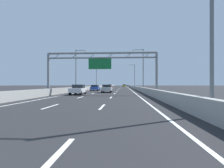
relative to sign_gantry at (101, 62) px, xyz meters
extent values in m
plane|color=#262628|center=(0.03, 72.58, -4.85)|extent=(260.00, 260.00, 0.00)
cube|color=white|center=(-1.77, -14.92, -4.85)|extent=(0.16, 3.00, 0.01)
cube|color=white|center=(-1.77, -5.92, -4.85)|extent=(0.16, 3.00, 0.01)
cube|color=white|center=(-1.77, 3.08, -4.85)|extent=(0.16, 3.00, 0.01)
cube|color=white|center=(-1.77, 12.08, -4.85)|extent=(0.16, 3.00, 0.01)
cube|color=white|center=(-1.77, 21.08, -4.85)|extent=(0.16, 3.00, 0.01)
cube|color=white|center=(-1.77, 30.08, -4.85)|extent=(0.16, 3.00, 0.01)
cube|color=white|center=(-1.77, 39.08, -4.85)|extent=(0.16, 3.00, 0.01)
cube|color=white|center=(-1.77, 48.08, -4.85)|extent=(0.16, 3.00, 0.01)
cube|color=white|center=(-1.77, 57.08, -4.85)|extent=(0.16, 3.00, 0.01)
cube|color=white|center=(-1.77, 66.08, -4.85)|extent=(0.16, 3.00, 0.01)
cube|color=white|center=(-1.77, 75.08, -4.85)|extent=(0.16, 3.00, 0.01)
cube|color=white|center=(-1.77, 84.08, -4.85)|extent=(0.16, 3.00, 0.01)
cube|color=white|center=(-1.77, 93.08, -4.85)|extent=(0.16, 3.00, 0.01)
cube|color=white|center=(-1.77, 102.08, -4.85)|extent=(0.16, 3.00, 0.01)
cube|color=white|center=(-1.77, 111.08, -4.85)|extent=(0.16, 3.00, 0.01)
cube|color=white|center=(-1.77, 120.08, -4.85)|extent=(0.16, 3.00, 0.01)
cube|color=white|center=(-1.77, 129.08, -4.85)|extent=(0.16, 3.00, 0.01)
cube|color=white|center=(1.83, -23.92, -4.85)|extent=(0.16, 3.00, 0.01)
cube|color=white|center=(1.83, -14.92, -4.85)|extent=(0.16, 3.00, 0.01)
cube|color=white|center=(1.83, -5.92, -4.85)|extent=(0.16, 3.00, 0.01)
cube|color=white|center=(1.83, 3.08, -4.85)|extent=(0.16, 3.00, 0.01)
cube|color=white|center=(1.83, 12.08, -4.85)|extent=(0.16, 3.00, 0.01)
cube|color=white|center=(1.83, 21.08, -4.85)|extent=(0.16, 3.00, 0.01)
cube|color=white|center=(1.83, 30.08, -4.85)|extent=(0.16, 3.00, 0.01)
cube|color=white|center=(1.83, 39.08, -4.85)|extent=(0.16, 3.00, 0.01)
cube|color=white|center=(1.83, 48.08, -4.85)|extent=(0.16, 3.00, 0.01)
cube|color=white|center=(1.83, 57.08, -4.85)|extent=(0.16, 3.00, 0.01)
cube|color=white|center=(1.83, 66.08, -4.85)|extent=(0.16, 3.00, 0.01)
cube|color=white|center=(1.83, 75.08, -4.85)|extent=(0.16, 3.00, 0.01)
cube|color=white|center=(1.83, 84.08, -4.85)|extent=(0.16, 3.00, 0.01)
cube|color=white|center=(1.83, 93.08, -4.85)|extent=(0.16, 3.00, 0.01)
cube|color=white|center=(1.83, 102.08, -4.85)|extent=(0.16, 3.00, 0.01)
cube|color=white|center=(1.83, 111.08, -4.85)|extent=(0.16, 3.00, 0.01)
cube|color=white|center=(1.83, 120.08, -4.85)|extent=(0.16, 3.00, 0.01)
cube|color=white|center=(1.83, 129.08, -4.85)|extent=(0.16, 3.00, 0.01)
cube|color=white|center=(-5.22, 60.58, -4.85)|extent=(0.16, 176.00, 0.01)
cube|color=white|center=(5.28, 60.58, -4.85)|extent=(0.16, 176.00, 0.01)
cube|color=#9E9E99|center=(-6.87, 82.58, -4.38)|extent=(0.45, 220.00, 0.95)
cube|color=#9E9E99|center=(6.93, 82.58, -4.38)|extent=(0.45, 220.00, 0.95)
cylinder|color=gray|center=(-8.06, 0.00, -1.75)|extent=(0.36, 0.36, 6.20)
cylinder|color=gray|center=(8.12, 0.00, -1.75)|extent=(0.36, 0.36, 6.20)
cylinder|color=gray|center=(0.03, 0.00, 1.35)|extent=(16.18, 0.32, 0.32)
cylinder|color=gray|center=(0.03, 0.00, 0.65)|extent=(16.18, 0.26, 0.26)
cylinder|color=gray|center=(-6.71, 0.00, 1.00)|extent=(0.74, 0.10, 0.74)
cylinder|color=gray|center=(-4.01, 0.00, 1.00)|extent=(0.74, 0.10, 0.74)
cylinder|color=gray|center=(-1.32, 0.00, 1.00)|extent=(0.74, 0.10, 0.74)
cylinder|color=gray|center=(1.38, 0.00, 1.00)|extent=(0.74, 0.10, 0.74)
cylinder|color=gray|center=(4.08, 0.00, 1.00)|extent=(0.74, 0.10, 0.74)
cylinder|color=gray|center=(6.77, 0.00, 1.00)|extent=(0.74, 0.10, 0.74)
cube|color=#146B33|center=(-0.21, 0.00, -0.25)|extent=(3.40, 0.12, 1.60)
cylinder|color=slate|center=(7.73, -17.93, -0.10)|extent=(0.20, 0.20, 9.50)
cylinder|color=slate|center=(-7.67, 14.92, -0.10)|extent=(0.20, 0.20, 9.50)
cylinder|color=slate|center=(-6.57, 14.92, 4.50)|extent=(2.20, 0.12, 0.12)
cube|color=#F2EAC6|center=(-5.47, 14.92, 4.40)|extent=(0.56, 0.28, 0.20)
cylinder|color=slate|center=(7.73, 14.92, -0.10)|extent=(0.20, 0.20, 9.50)
cylinder|color=slate|center=(6.63, 14.92, 4.50)|extent=(2.20, 0.12, 0.12)
cube|color=#F2EAC6|center=(5.53, 14.92, 4.40)|extent=(0.56, 0.28, 0.20)
cylinder|color=slate|center=(-7.67, 47.77, -0.10)|extent=(0.20, 0.20, 9.50)
cylinder|color=slate|center=(-6.57, 47.77, 4.50)|extent=(2.20, 0.12, 0.12)
cube|color=#F2EAC6|center=(-5.47, 47.77, 4.40)|extent=(0.56, 0.28, 0.20)
cylinder|color=slate|center=(7.73, 47.77, -0.10)|extent=(0.20, 0.20, 9.50)
cylinder|color=slate|center=(6.63, 47.77, 4.50)|extent=(2.20, 0.12, 0.12)
cube|color=#F2EAC6|center=(5.53, 47.77, 4.40)|extent=(0.56, 0.28, 0.20)
cube|color=red|center=(-3.40, 63.78, -4.23)|extent=(1.89, 4.59, 0.61)
cube|color=black|center=(-3.40, 63.99, -3.67)|extent=(1.66, 2.07, 0.51)
cylinder|color=black|center=(-4.24, 65.53, -4.53)|extent=(0.22, 0.64, 0.64)
cylinder|color=black|center=(-2.57, 65.53, -4.53)|extent=(0.22, 0.64, 0.64)
cylinder|color=black|center=(-4.24, 62.03, -4.53)|extent=(0.22, 0.64, 0.64)
cylinder|color=black|center=(-2.57, 62.03, -4.53)|extent=(0.22, 0.64, 0.64)
cube|color=yellow|center=(3.83, 84.99, -4.22)|extent=(1.78, 4.13, 0.62)
cube|color=black|center=(3.83, 85.01, -3.68)|extent=(1.56, 1.96, 0.47)
cylinder|color=black|center=(3.05, 86.51, -4.53)|extent=(0.22, 0.64, 0.64)
cylinder|color=black|center=(4.61, 86.51, -4.53)|extent=(0.22, 0.64, 0.64)
cylinder|color=black|center=(3.05, 83.48, -4.53)|extent=(0.22, 0.64, 0.64)
cylinder|color=black|center=(4.61, 83.48, -4.53)|extent=(0.22, 0.64, 0.64)
cube|color=silver|center=(-3.63, 0.48, -4.21)|extent=(1.83, 4.18, 0.65)
cube|color=black|center=(-3.63, 0.89, -3.62)|extent=(1.61, 1.76, 0.53)
cylinder|color=black|center=(-4.44, 2.02, -4.53)|extent=(0.22, 0.64, 0.64)
cylinder|color=black|center=(-2.82, 2.02, -4.53)|extent=(0.22, 0.64, 0.64)
cylinder|color=black|center=(-4.44, -1.06, -4.53)|extent=(0.22, 0.64, 0.64)
cylinder|color=black|center=(-2.82, -1.06, -4.53)|extent=(0.22, 0.64, 0.64)
cube|color=black|center=(3.56, 111.65, -4.21)|extent=(1.76, 4.14, 0.65)
cube|color=black|center=(3.56, 111.98, -3.65)|extent=(1.55, 1.92, 0.46)
cylinder|color=black|center=(2.80, 113.17, -4.53)|extent=(0.22, 0.64, 0.64)
cylinder|color=black|center=(4.33, 113.17, -4.53)|extent=(0.22, 0.64, 0.64)
cylinder|color=black|center=(2.80, 110.13, -4.53)|extent=(0.22, 0.64, 0.64)
cylinder|color=black|center=(4.33, 110.13, -4.53)|extent=(0.22, 0.64, 0.64)
cube|color=#2347AD|center=(-3.43, 16.58, -4.21)|extent=(1.77, 4.25, 0.64)
cube|color=black|center=(-3.43, 16.03, -3.67)|extent=(1.56, 1.96, 0.43)
cylinder|color=black|center=(-4.20, 18.16, -4.53)|extent=(0.22, 0.64, 0.64)
cylinder|color=black|center=(-2.66, 18.16, -4.53)|extent=(0.22, 0.64, 0.64)
cylinder|color=black|center=(-4.20, 15.01, -4.53)|extent=(0.22, 0.64, 0.64)
cylinder|color=black|center=(-2.66, 15.01, -4.53)|extent=(0.22, 0.64, 0.64)
cube|color=#A8ADB2|center=(0.19, 7.38, -4.19)|extent=(1.78, 4.44, 0.69)
cube|color=black|center=(0.19, 7.43, -3.61)|extent=(1.56, 1.95, 0.47)
cylinder|color=black|center=(-0.59, 9.05, -4.53)|extent=(0.22, 0.64, 0.64)
cylinder|color=black|center=(0.96, 9.05, -4.53)|extent=(0.22, 0.64, 0.64)
cylinder|color=black|center=(-0.59, 5.71, -4.53)|extent=(0.22, 0.64, 0.64)
cylinder|color=black|center=(0.96, 5.71, -4.53)|extent=(0.22, 0.64, 0.64)
camera|label=1|loc=(3.28, -27.65, -3.30)|focal=30.05mm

